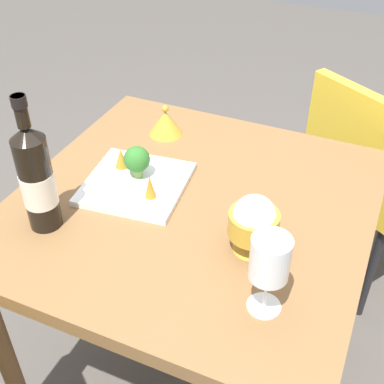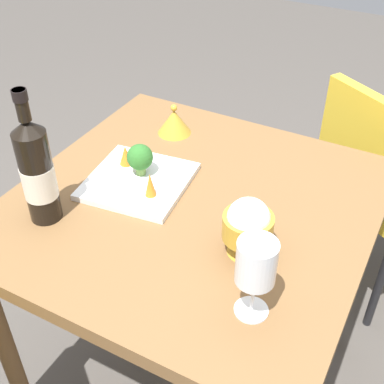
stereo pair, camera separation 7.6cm
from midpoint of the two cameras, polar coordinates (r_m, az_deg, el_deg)
ground_plane at (r=1.83m, az=1.25°, el=-19.79°), size 8.00×8.00×0.00m
dining_table at (r=1.33m, az=1.64°, el=-4.23°), size 0.87×0.87×0.75m
chair_by_wall at (r=1.84m, az=21.09°, el=1.26°), size 0.55×0.55×0.85m
wine_bottle at (r=1.18m, az=-15.20°, el=2.20°), size 0.08×0.08×0.33m
wine_glass at (r=0.94m, az=9.51°, el=-8.03°), size 0.08×0.08×0.18m
rice_bowl at (r=1.09m, az=8.24°, el=-3.87°), size 0.11×0.11×0.14m
rice_bowl_lid at (r=1.52m, az=-0.56°, el=7.87°), size 0.10×0.10×0.09m
serving_plate at (r=1.32m, az=-4.34°, el=1.24°), size 0.28×0.28×0.02m
broccoli_floret at (r=1.31m, az=-4.20°, el=3.80°), size 0.07×0.07×0.09m
carrot_garnish_left at (r=1.36m, az=-5.86°, el=4.10°), size 0.04×0.04×0.06m
carrot_garnish_right at (r=1.24m, az=-2.96°, el=0.78°), size 0.03×0.03×0.06m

